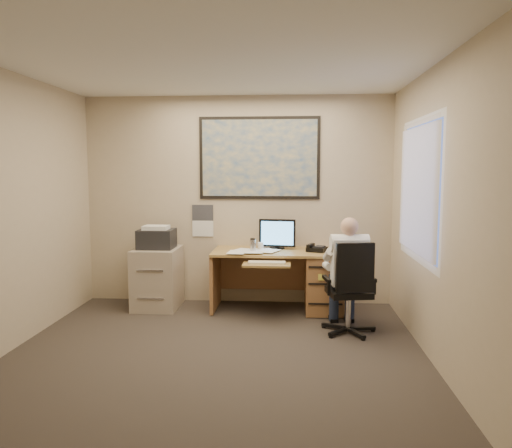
# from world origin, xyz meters

# --- Properties ---
(room_shell) EXTENTS (4.00, 4.50, 2.70)m
(room_shell) POSITION_xyz_m (0.00, 0.00, 1.35)
(room_shell) COLOR #322C26
(room_shell) RESTS_ON ground
(desk) EXTENTS (1.60, 0.97, 1.12)m
(desk) POSITION_xyz_m (0.87, 1.90, 0.44)
(desk) COLOR #A68347
(desk) RESTS_ON ground
(world_map) EXTENTS (1.56, 0.03, 1.06)m
(world_map) POSITION_xyz_m (0.29, 2.23, 1.90)
(world_map) COLOR #1E4C93
(world_map) RESTS_ON room_shell
(wall_calendar) EXTENTS (0.28, 0.01, 0.42)m
(wall_calendar) POSITION_xyz_m (-0.46, 2.24, 1.08)
(wall_calendar) COLOR white
(wall_calendar) RESTS_ON room_shell
(window_blinds) EXTENTS (0.06, 1.40, 1.30)m
(window_blinds) POSITION_xyz_m (1.97, 0.80, 1.55)
(window_blinds) COLOR beige
(window_blinds) RESTS_ON room_shell
(filing_cabinet) EXTENTS (0.55, 0.65, 1.05)m
(filing_cabinet) POSITION_xyz_m (-0.99, 1.88, 0.45)
(filing_cabinet) COLOR #A89A87
(filing_cabinet) RESTS_ON ground
(office_chair) EXTENTS (0.69, 0.69, 1.01)m
(office_chair) POSITION_xyz_m (1.32, 1.01, 0.29)
(office_chair) COLOR black
(office_chair) RESTS_ON ground
(person) EXTENTS (0.58, 0.77, 1.25)m
(person) POSITION_xyz_m (1.33, 1.09, 0.62)
(person) COLOR white
(person) RESTS_ON office_chair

